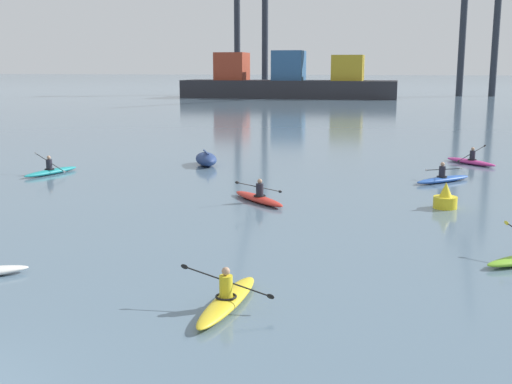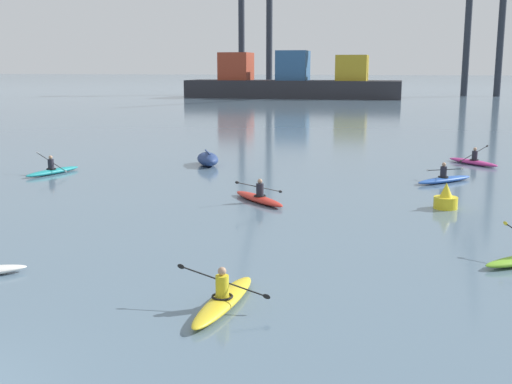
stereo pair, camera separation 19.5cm
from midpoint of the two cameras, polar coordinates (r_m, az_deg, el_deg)
container_barge at (r=111.00m, az=2.82°, el=9.78°), size 36.44×8.42×7.93m
gantry_crane_west at (r=126.07m, az=-0.58°, el=16.27°), size 6.69×18.75×36.17m
capsized_dinghy at (r=35.00m, az=-4.64°, el=2.95°), size 2.08×2.82×0.76m
channel_buoy at (r=25.37m, az=16.33°, el=-0.59°), size 0.90×0.90×1.00m
kayak_teal at (r=33.69m, az=-17.99°, el=1.81°), size 2.07×3.43×1.09m
kayak_magenta at (r=37.30m, az=18.48°, el=2.64°), size 2.73×2.92×1.05m
kayak_red at (r=25.49m, az=0.01°, el=-0.51°), size 2.80×2.85×0.97m
kayak_yellow at (r=14.60m, az=-2.95°, el=-9.54°), size 2.24×3.44×0.95m
kayak_blue at (r=31.08m, az=16.18°, el=1.16°), size 2.84×2.82×0.95m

